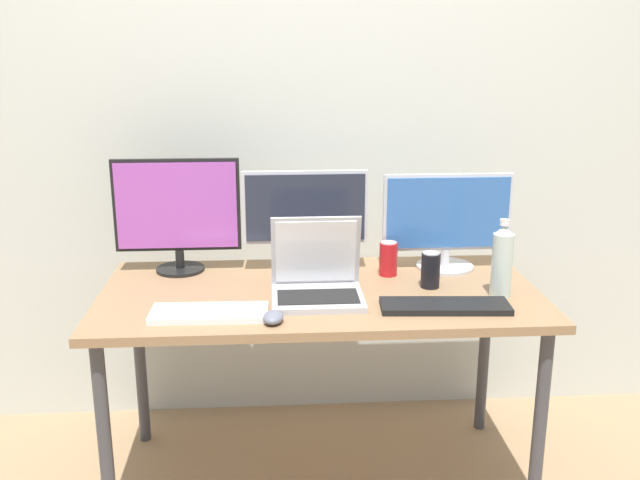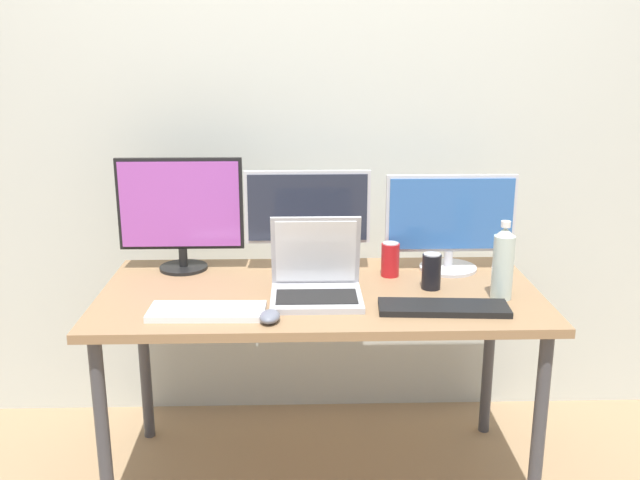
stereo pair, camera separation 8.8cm
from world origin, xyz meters
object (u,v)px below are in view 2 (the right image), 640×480
at_px(keyboard_main, 443,308).
at_px(work_desk, 320,308).
at_px(monitor_right, 450,222).
at_px(monitor_left, 181,210).
at_px(soda_can_near_keyboard, 431,271).
at_px(water_bottle, 503,263).
at_px(laptop_silver, 316,280).
at_px(soda_can_by_laptop, 390,259).
at_px(monitor_center, 308,217).
at_px(mouse_by_keyboard, 270,317).
at_px(keyboard_aux, 207,312).

bearing_deg(keyboard_main, work_desk, 155.93).
distance_m(monitor_right, keyboard_main, 0.47).
bearing_deg(monitor_left, soda_can_near_keyboard, -15.18).
bearing_deg(water_bottle, laptop_silver, 177.37).
distance_m(keyboard_main, soda_can_by_laptop, 0.38).
height_order(water_bottle, soda_can_near_keyboard, water_bottle).
height_order(work_desk, soda_can_near_keyboard, soda_can_near_keyboard).
distance_m(monitor_center, mouse_by_keyboard, 0.55).
bearing_deg(monitor_left, monitor_center, -3.75).
height_order(keyboard_aux, soda_can_by_laptop, soda_can_by_laptop).
height_order(monitor_center, mouse_by_keyboard, monitor_center).
bearing_deg(monitor_left, water_bottle, -17.21).
xyz_separation_m(monitor_center, monitor_right, (0.53, -0.00, -0.02)).
height_order(monitor_left, soda_can_by_laptop, monitor_left).
distance_m(monitor_left, monitor_right, 1.00).
distance_m(monitor_left, mouse_by_keyboard, 0.67).
xyz_separation_m(laptop_silver, water_bottle, (0.62, -0.03, 0.06)).
bearing_deg(monitor_left, keyboard_aux, -72.64).
bearing_deg(monitor_right, soda_can_by_laptop, -163.63).
bearing_deg(keyboard_aux, monitor_left, 108.76).
relative_size(monitor_right, water_bottle, 1.81).
relative_size(work_desk, laptop_silver, 4.99).
bearing_deg(laptop_silver, water_bottle, -2.63).
height_order(monitor_left, laptop_silver, monitor_left).
distance_m(keyboard_main, keyboard_aux, 0.75).
bearing_deg(keyboard_main, keyboard_aux, -175.35).
bearing_deg(soda_can_near_keyboard, work_desk, -179.09).
xyz_separation_m(monitor_right, keyboard_aux, (-0.85, -0.43, -0.18)).
bearing_deg(laptop_silver, monitor_left, 147.35).
bearing_deg(monitor_right, water_bottle, -69.85).
bearing_deg(mouse_by_keyboard, keyboard_main, 15.61).
bearing_deg(water_bottle, keyboard_aux, -172.85).
distance_m(soda_can_near_keyboard, soda_can_by_laptop, 0.19).
relative_size(monitor_left, water_bottle, 1.73).
distance_m(mouse_by_keyboard, soda_can_near_keyboard, 0.62).
bearing_deg(soda_can_by_laptop, mouse_by_keyboard, -134.40).
bearing_deg(laptop_silver, mouse_by_keyboard, -124.29).
bearing_deg(water_bottle, work_desk, 170.99).
bearing_deg(work_desk, soda_can_near_keyboard, 0.91).
xyz_separation_m(keyboard_main, water_bottle, (0.21, 0.11, 0.11)).
bearing_deg(mouse_by_keyboard, water_bottle, 21.33).
bearing_deg(mouse_by_keyboard, monitor_center, 83.73).
bearing_deg(work_desk, laptop_silver, -102.49).
height_order(keyboard_main, soda_can_near_keyboard, soda_can_near_keyboard).
xyz_separation_m(mouse_by_keyboard, soda_can_near_keyboard, (0.55, 0.29, 0.04)).
relative_size(work_desk, monitor_left, 3.28).
xyz_separation_m(work_desk, keyboard_main, (0.39, -0.21, 0.08)).
relative_size(monitor_center, soda_can_by_laptop, 3.64).
distance_m(keyboard_main, water_bottle, 0.27).
bearing_deg(monitor_right, monitor_center, 179.74).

